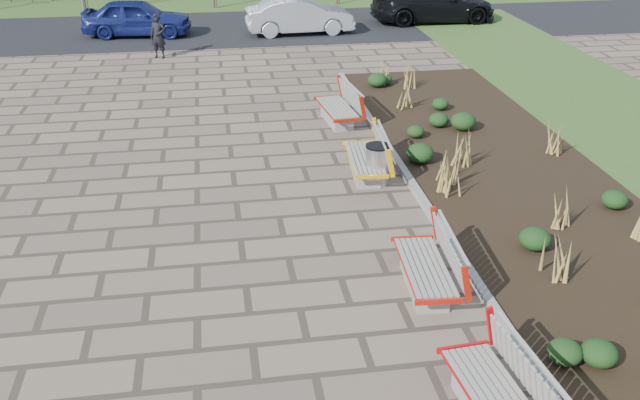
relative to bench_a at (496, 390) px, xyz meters
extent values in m
plane|color=#756450|center=(-3.00, 2.07, -0.50)|extent=(120.00, 120.00, 0.00)
cube|color=black|center=(3.25, 7.07, -0.45)|extent=(4.50, 18.00, 0.10)
cube|color=gray|center=(0.92, 7.07, -0.42)|extent=(0.16, 18.00, 0.15)
cube|color=#33511E|center=(-3.00, 30.07, -0.48)|extent=(80.00, 5.00, 0.04)
cube|color=black|center=(-3.00, 24.07, -0.49)|extent=(80.00, 7.00, 0.02)
cylinder|color=#B2B2B7|center=(0.19, 7.55, -0.05)|extent=(0.54, 0.54, 0.91)
imported|color=black|center=(-5.16, 19.56, 0.30)|extent=(0.68, 0.57, 1.60)
imported|color=navy|center=(-6.18, 23.23, 0.25)|extent=(4.47, 2.19, 1.47)
imported|color=#999CA0|center=(0.39, 22.60, 0.24)|extent=(4.44, 1.71, 1.44)
imported|color=black|center=(6.48, 23.98, 0.31)|extent=(5.47, 2.26, 1.58)
camera|label=1|loc=(-3.34, -6.73, 6.21)|focal=40.00mm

